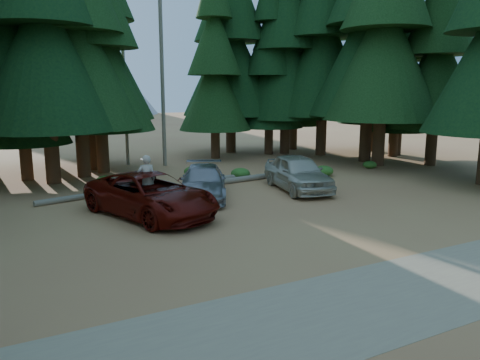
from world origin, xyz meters
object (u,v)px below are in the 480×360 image
at_px(red_pickup, 151,195).
at_px(silver_minivan_right, 298,173).
at_px(silver_minivan_center, 203,182).
at_px(frisbee_player, 147,179).
at_px(log_mid, 222,178).
at_px(log_left, 76,197).
at_px(log_right, 231,181).

distance_m(red_pickup, silver_minivan_right, 7.82).
bearing_deg(silver_minivan_center, frisbee_player, -131.33).
bearing_deg(silver_minivan_right, frisbee_player, -162.92).
height_order(red_pickup, log_mid, red_pickup).
distance_m(silver_minivan_right, frisbee_player, 7.76).
relative_size(silver_minivan_right, log_left, 1.40).
height_order(red_pickup, log_right, red_pickup).
height_order(red_pickup, frisbee_player, frisbee_player).
xyz_separation_m(red_pickup, silver_minivan_right, (7.72, 1.29, 0.02)).
distance_m(frisbee_player, log_left, 4.33).
distance_m(red_pickup, frisbee_player, 0.75).
distance_m(silver_minivan_center, log_left, 5.63).
xyz_separation_m(silver_minivan_center, silver_minivan_right, (4.75, -0.54, 0.14)).
xyz_separation_m(silver_minivan_center, log_right, (2.61, 2.43, -0.57)).
relative_size(frisbee_player, log_right, 0.41).
height_order(log_mid, log_right, log_right).
relative_size(log_left, log_mid, 1.04).
bearing_deg(log_mid, red_pickup, -141.96).
relative_size(silver_minivan_center, log_mid, 1.43).
relative_size(red_pickup, log_right, 1.30).
distance_m(silver_minivan_right, log_right, 3.73).
bearing_deg(log_right, red_pickup, -149.74).
bearing_deg(silver_minivan_right, log_right, 137.16).
height_order(silver_minivan_center, silver_minivan_right, silver_minivan_right).
bearing_deg(log_right, log_left, 174.51).
height_order(silver_minivan_center, log_right, silver_minivan_center).
bearing_deg(log_mid, silver_minivan_right, -63.37).
height_order(silver_minivan_right, log_mid, silver_minivan_right).
xyz_separation_m(silver_minivan_right, log_mid, (-2.28, 3.74, -0.72)).
xyz_separation_m(silver_minivan_right, log_left, (-9.89, 2.75, -0.73)).
bearing_deg(silver_minivan_center, log_mid, 76.90).
relative_size(log_left, log_right, 0.78).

